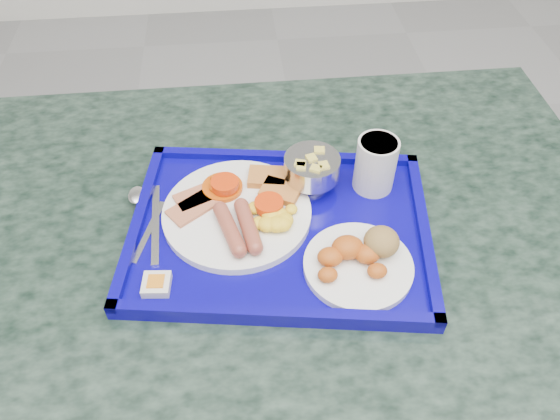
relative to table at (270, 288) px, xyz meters
name	(u,v)px	position (x,y,z in m)	size (l,w,h in m)	color
table	(270,288)	(0.00, 0.00, 0.00)	(1.20, 0.80, 0.75)	slate
tray	(280,230)	(0.02, -0.03, 0.20)	(0.52, 0.41, 0.03)	#080283
main_plate	(242,211)	(-0.04, 0.00, 0.22)	(0.24, 0.24, 0.04)	white
bread_plate	(361,258)	(0.13, -0.12, 0.23)	(0.16, 0.16, 0.05)	white
fruit_bowl	(312,168)	(0.08, 0.06, 0.25)	(0.09, 0.09, 0.06)	silver
juice_cup	(376,163)	(0.18, 0.05, 0.26)	(0.07, 0.07, 0.09)	silver
spoon	(140,205)	(-0.21, 0.04, 0.21)	(0.07, 0.17, 0.01)	silver
knife	(156,223)	(-0.18, -0.01, 0.21)	(0.01, 0.17, 0.00)	silver
jam_packet	(156,284)	(-0.17, -0.13, 0.22)	(0.04, 0.04, 0.02)	silver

